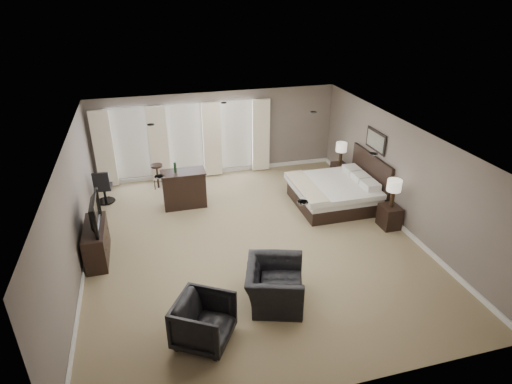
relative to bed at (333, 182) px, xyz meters
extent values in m
cube|color=#857554|center=(-2.58, -1.25, -0.68)|extent=(7.60, 8.60, 0.04)
cube|color=silver|center=(-2.58, -1.25, 1.92)|extent=(7.60, 8.60, 0.04)
cube|color=#6F655D|center=(-2.58, 3.00, 0.62)|extent=(7.50, 0.04, 2.60)
cube|color=#6F655D|center=(-2.58, -5.50, 0.62)|extent=(7.50, 0.04, 2.60)
cube|color=#6F655D|center=(-6.33, -1.25, 0.62)|extent=(0.04, 8.50, 2.60)
cube|color=#6F655D|center=(1.17, -1.25, 0.62)|extent=(0.04, 8.50, 2.60)
cube|color=silver|center=(-5.18, 2.94, 0.57)|extent=(1.15, 0.04, 2.05)
cube|color=silver|center=(-3.58, 2.94, 0.57)|extent=(1.15, 0.04, 2.05)
cube|color=silver|center=(-1.98, 2.94, 0.57)|extent=(1.15, 0.04, 2.05)
cube|color=beige|center=(-5.93, 2.82, 0.50)|extent=(0.55, 0.12, 2.30)
cube|color=beige|center=(-4.38, 2.82, 0.50)|extent=(0.55, 0.12, 2.30)
cube|color=beige|center=(-2.78, 2.82, 0.50)|extent=(0.55, 0.12, 2.30)
cube|color=beige|center=(-1.23, 2.82, 0.50)|extent=(0.55, 0.12, 2.30)
cube|color=silver|center=(0.00, 0.00, 0.00)|extent=(2.13, 2.03, 1.36)
cube|color=black|center=(0.89, -1.45, -0.39)|extent=(0.43, 0.52, 0.57)
cube|color=black|center=(0.89, 1.45, -0.41)|extent=(0.40, 0.49, 0.54)
cube|color=beige|center=(0.89, -1.45, 0.25)|extent=(0.35, 0.35, 0.71)
cube|color=beige|center=(0.89, 1.45, 0.20)|extent=(0.33, 0.33, 0.67)
cube|color=slate|center=(1.12, 0.00, 1.07)|extent=(0.04, 0.96, 0.56)
cube|color=black|center=(-6.03, -0.96, -0.28)|extent=(0.44, 1.37, 0.80)
imported|color=black|center=(-6.03, -0.96, 0.19)|extent=(0.66, 1.15, 0.15)
imported|color=black|center=(-2.70, -3.36, -0.15)|extent=(1.13, 1.40, 1.06)
imported|color=black|center=(-4.14, -4.01, -0.22)|extent=(1.18, 1.20, 0.92)
cube|color=black|center=(-3.88, 1.01, -0.17)|extent=(1.17, 0.61, 1.02)
cube|color=black|center=(-4.52, 2.35, -0.31)|extent=(0.41, 0.41, 0.73)
cube|color=black|center=(-3.54, 0.92, -0.31)|extent=(0.46, 0.46, 0.74)
cube|color=black|center=(-6.00, 1.80, -0.19)|extent=(0.53, 0.53, 0.98)
camera|label=1|loc=(-4.72, -9.49, 4.85)|focal=30.00mm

